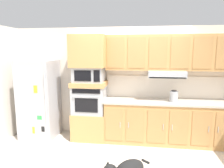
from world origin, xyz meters
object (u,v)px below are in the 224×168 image
at_px(refrigerator, 39,99).
at_px(microwave, 89,74).
at_px(electric_kettle, 174,96).
at_px(built_in_oven, 90,99).

bearing_deg(refrigerator, microwave, 3.35).
xyz_separation_m(refrigerator, electric_kettle, (2.97, 0.02, 0.15)).
height_order(microwave, electric_kettle, microwave).
bearing_deg(built_in_oven, electric_kettle, -1.50).
distance_m(built_in_oven, electric_kettle, 1.81).
relative_size(microwave, electric_kettle, 2.68).
bearing_deg(built_in_oven, refrigerator, -176.65).
height_order(built_in_oven, electric_kettle, built_in_oven).
bearing_deg(electric_kettle, microwave, 178.50).
distance_m(refrigerator, built_in_oven, 1.16).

